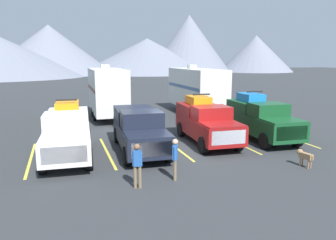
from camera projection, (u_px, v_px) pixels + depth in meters
name	position (u px, v px, depth m)	size (l,w,h in m)	color
ground_plane	(179.00, 150.00, 16.13)	(240.00, 240.00, 0.00)	#2D3033
pickup_truck_a	(67.00, 131.00, 14.97)	(2.37, 5.93, 2.56)	white
pickup_truck_b	(139.00, 129.00, 15.97)	(2.41, 5.97, 2.06)	black
pickup_truck_c	(206.00, 121.00, 17.54)	(2.36, 5.46, 2.55)	maroon
pickup_truck_d	(261.00, 118.00, 18.31)	(2.39, 5.48, 2.62)	#144723
lot_stripe_a	(31.00, 159.00, 14.76)	(0.12, 5.50, 0.01)	gold
lot_stripe_b	(107.00, 152.00, 15.82)	(0.12, 5.50, 0.01)	gold
lot_stripe_c	(174.00, 146.00, 16.87)	(0.12, 5.50, 0.01)	gold
lot_stripe_d	(233.00, 141.00, 17.92)	(0.12, 5.50, 0.01)	gold
lot_stripe_e	(285.00, 136.00, 18.97)	(0.12, 5.50, 0.01)	gold
camper_trailer_a	(107.00, 90.00, 24.43)	(2.41, 7.71, 4.00)	silver
camper_trailer_b	(196.00, 88.00, 26.57)	(2.55, 8.54, 3.94)	silver
person_a	(175.00, 157.00, 12.05)	(0.26, 0.32, 1.57)	#726047
person_b	(137.00, 163.00, 11.27)	(0.34, 0.25, 1.60)	#726047
dog	(304.00, 155.00, 13.63)	(0.33, 0.84, 0.71)	olive
mountain_ridge	(58.00, 50.00, 88.83)	(142.67, 51.80, 17.73)	slate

